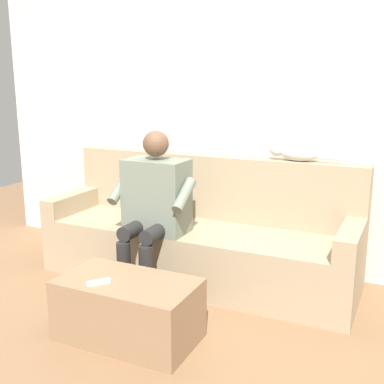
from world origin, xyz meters
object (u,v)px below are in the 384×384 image
(cat_on_backrest, at_px, (295,152))
(remote_white, at_px, (98,282))
(couch, at_px, (200,237))
(coffee_table, at_px, (128,309))
(person_solo_seated, at_px, (154,202))

(cat_on_backrest, distance_m, remote_white, 1.73)
(couch, xyz_separation_m, coffee_table, (0.00, 1.06, -0.14))
(cat_on_backrest, bearing_deg, person_solo_seated, 33.91)
(coffee_table, relative_size, remote_white, 5.91)
(coffee_table, bearing_deg, couch, -90.00)
(remote_white, bearing_deg, coffee_table, -9.53)
(couch, relative_size, cat_on_backrest, 4.62)
(couch, height_order, remote_white, couch)
(coffee_table, height_order, cat_on_backrest, cat_on_backrest)
(person_solo_seated, bearing_deg, couch, -121.08)
(coffee_table, bearing_deg, remote_white, 42.82)
(couch, xyz_separation_m, person_solo_seated, (0.21, 0.35, 0.35))
(person_solo_seated, distance_m, cat_on_backrest, 1.11)
(person_solo_seated, distance_m, remote_white, 0.87)
(coffee_table, bearing_deg, person_solo_seated, -73.07)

